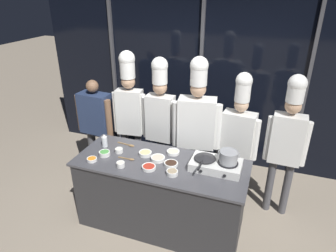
# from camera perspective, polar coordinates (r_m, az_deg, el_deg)

# --- Properties ---
(ground_plane) EXTENTS (24.00, 24.00, 0.00)m
(ground_plane) POSITION_cam_1_polar(r_m,az_deg,el_deg) (4.02, -1.27, -17.87)
(ground_plane) COLOR gray
(window_wall_back) EXTENTS (5.44, 0.09, 2.70)m
(window_wall_back) POSITION_cam_1_polar(r_m,az_deg,el_deg) (4.85, 6.29, 8.45)
(window_wall_back) COLOR black
(window_wall_back) RESTS_ON ground_plane
(demo_counter) EXTENTS (2.00, 0.80, 0.90)m
(demo_counter) POSITION_cam_1_polar(r_m,az_deg,el_deg) (3.72, -1.34, -12.79)
(demo_counter) COLOR #2D2D30
(demo_counter) RESTS_ON ground_plane
(portable_stove) EXTENTS (0.55, 0.35, 0.11)m
(portable_stove) POSITION_cam_1_polar(r_m,az_deg,el_deg) (3.36, 9.12, -7.28)
(portable_stove) COLOR silver
(portable_stove) RESTS_ON demo_counter
(frying_pan) EXTENTS (0.25, 0.42, 0.05)m
(frying_pan) POSITION_cam_1_polar(r_m,az_deg,el_deg) (3.34, 7.05, -5.84)
(frying_pan) COLOR #232326
(frying_pan) RESTS_ON portable_stove
(stock_pot) EXTENTS (0.23, 0.20, 0.14)m
(stock_pot) POSITION_cam_1_polar(r_m,az_deg,el_deg) (3.28, 11.45, -5.77)
(stock_pot) COLOR #93969B
(stock_pot) RESTS_ON portable_stove
(squeeze_bottle_clear) EXTENTS (0.07, 0.07, 0.17)m
(squeeze_bottle_clear) POSITION_cam_1_polar(r_m,az_deg,el_deg) (3.83, -12.01, -2.74)
(squeeze_bottle_clear) COLOR white
(squeeze_bottle_clear) RESTS_ON demo_counter
(prep_bowl_scallions) EXTENTS (0.13, 0.13, 0.05)m
(prep_bowl_scallions) POSITION_cam_1_polar(r_m,az_deg,el_deg) (3.65, -12.00, -5.07)
(prep_bowl_scallions) COLOR white
(prep_bowl_scallions) RESTS_ON demo_counter
(prep_bowl_mushrooms) EXTENTS (0.13, 0.13, 0.05)m
(prep_bowl_mushrooms) POSITION_cam_1_polar(r_m,az_deg,el_deg) (3.24, 0.80, -8.82)
(prep_bowl_mushrooms) COLOR white
(prep_bowl_mushrooms) RESTS_ON demo_counter
(prep_bowl_chili_flakes) EXTENTS (0.16, 0.16, 0.04)m
(prep_bowl_chili_flakes) POSITION_cam_1_polar(r_m,az_deg,el_deg) (3.34, -3.67, -7.81)
(prep_bowl_chili_flakes) COLOR white
(prep_bowl_chili_flakes) RESTS_ON demo_counter
(prep_bowl_chicken) EXTENTS (0.17, 0.17, 0.04)m
(prep_bowl_chicken) POSITION_cam_1_polar(r_m,az_deg,el_deg) (3.49, -1.94, -6.15)
(prep_bowl_chicken) COLOR white
(prep_bowl_chicken) RESTS_ON demo_counter
(prep_bowl_garlic) EXTENTS (0.10, 0.10, 0.05)m
(prep_bowl_garlic) POSITION_cam_1_polar(r_m,az_deg,el_deg) (3.68, -9.32, -4.56)
(prep_bowl_garlic) COLOR white
(prep_bowl_garlic) RESTS_ON demo_counter
(prep_bowl_onion) EXTENTS (0.09, 0.09, 0.06)m
(prep_bowl_onion) POSITION_cam_1_polar(r_m,az_deg,el_deg) (3.41, -9.02, -7.19)
(prep_bowl_onion) COLOR white
(prep_bowl_onion) RESTS_ON demo_counter
(prep_bowl_carrots) EXTENTS (0.12, 0.12, 0.04)m
(prep_bowl_carrots) POSITION_cam_1_polar(r_m,az_deg,el_deg) (3.59, -14.29, -6.15)
(prep_bowl_carrots) COLOR white
(prep_bowl_carrots) RESTS_ON demo_counter
(prep_bowl_ginger) EXTENTS (0.16, 0.16, 0.05)m
(prep_bowl_ginger) POSITION_cam_1_polar(r_m,az_deg,el_deg) (3.59, -4.35, -5.18)
(prep_bowl_ginger) COLOR white
(prep_bowl_ginger) RESTS_ON demo_counter
(prep_bowl_noodles) EXTENTS (0.16, 0.16, 0.04)m
(prep_bowl_noodles) POSITION_cam_1_polar(r_m,az_deg,el_deg) (3.62, 0.99, -4.94)
(prep_bowl_noodles) COLOR white
(prep_bowl_noodles) RESTS_ON demo_counter
(prep_bowl_soy_glaze) EXTENTS (0.16, 0.16, 0.04)m
(prep_bowl_soy_glaze) POSITION_cam_1_polar(r_m,az_deg,el_deg) (3.39, 0.57, -7.19)
(prep_bowl_soy_glaze) COLOR white
(prep_bowl_soy_glaze) RESTS_ON demo_counter
(serving_spoon_slotted) EXTENTS (0.25, 0.06, 0.02)m
(serving_spoon_slotted) POSITION_cam_1_polar(r_m,az_deg,el_deg) (3.83, -7.40, -3.60)
(serving_spoon_slotted) COLOR olive
(serving_spoon_slotted) RESTS_ON demo_counter
(serving_spoon_solid) EXTENTS (0.20, 0.04, 0.02)m
(serving_spoon_solid) POSITION_cam_1_polar(r_m,az_deg,el_deg) (3.54, -7.42, -6.23)
(serving_spoon_solid) COLOR olive
(serving_spoon_solid) RESTS_ON demo_counter
(person_guest) EXTENTS (0.61, 0.27, 1.55)m
(person_guest) POSITION_cam_1_polar(r_m,az_deg,el_deg) (4.55, -13.55, 0.99)
(person_guest) COLOR #4C4C51
(person_guest) RESTS_ON ground_plane
(chef_head) EXTENTS (0.47, 0.23, 1.98)m
(chef_head) POSITION_cam_1_polar(r_m,az_deg,el_deg) (4.23, -7.32, 3.58)
(chef_head) COLOR #4C4C51
(chef_head) RESTS_ON ground_plane
(chef_sous) EXTENTS (0.49, 0.21, 1.94)m
(chef_sous) POSITION_cam_1_polar(r_m,az_deg,el_deg) (4.04, -1.51, 2.19)
(chef_sous) COLOR #2D3856
(chef_sous) RESTS_ON ground_plane
(chef_line) EXTENTS (0.62, 0.32, 2.00)m
(chef_line) POSITION_cam_1_polar(r_m,az_deg,el_deg) (3.86, 5.48, 0.50)
(chef_line) COLOR #4C4C51
(chef_line) RESTS_ON ground_plane
(chef_pastry) EXTENTS (0.53, 0.26, 1.83)m
(chef_pastry) POSITION_cam_1_polar(r_m,az_deg,el_deg) (3.90, 13.22, -1.36)
(chef_pastry) COLOR #232326
(chef_pastry) RESTS_ON ground_plane
(chef_apprentice) EXTENTS (0.49, 0.21, 1.87)m
(chef_apprentice) POSITION_cam_1_polar(r_m,az_deg,el_deg) (3.83, 21.79, -1.86)
(chef_apprentice) COLOR #4C4C51
(chef_apprentice) RESTS_ON ground_plane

